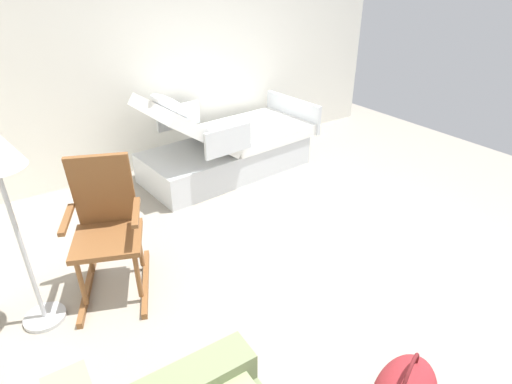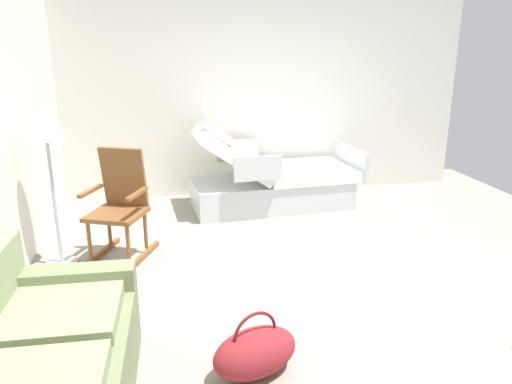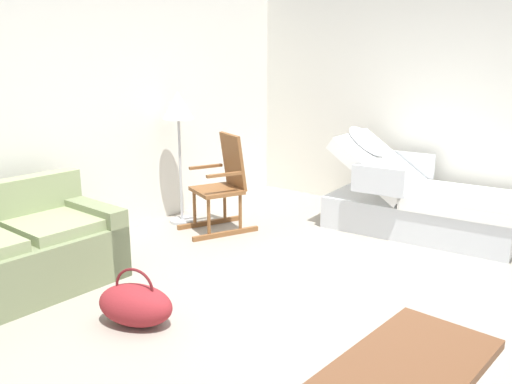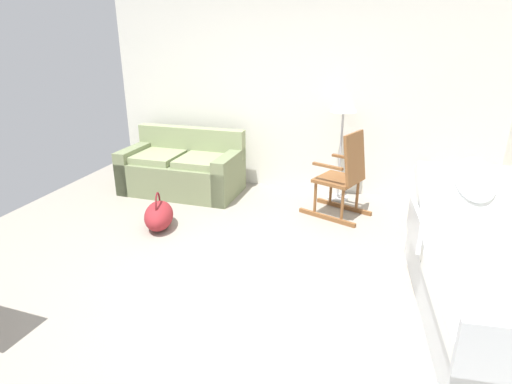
% 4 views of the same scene
% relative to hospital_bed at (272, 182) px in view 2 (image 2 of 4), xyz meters
% --- Properties ---
extents(ground_plane, '(6.56, 6.56, 0.00)m').
position_rel_hospital_bed_xyz_m(ground_plane, '(-1.94, -0.04, -0.31)').
color(ground_plane, gray).
extents(side_wall, '(0.10, 5.45, 2.70)m').
position_rel_hospital_bed_xyz_m(side_wall, '(0.70, -0.04, 1.04)').
color(side_wall, silver).
rests_on(side_wall, ground).
extents(hospital_bed, '(1.13, 2.13, 1.13)m').
position_rel_hospital_bed_xyz_m(hospital_bed, '(0.00, 0.00, 0.00)').
color(hospital_bed, silver).
rests_on(hospital_bed, ground).
extents(couch, '(1.62, 0.89, 0.85)m').
position_rel_hospital_bed_xyz_m(couch, '(-3.46, 1.99, -0.01)').
color(couch, '#737D57').
rests_on(couch, ground).
extents(rocking_chair, '(0.88, 0.73, 1.05)m').
position_rel_hospital_bed_xyz_m(rocking_chair, '(-1.23, 1.74, 0.19)').
color(rocking_chair, brown).
rests_on(rocking_chair, ground).
extents(floor_lamp, '(0.34, 0.34, 1.48)m').
position_rel_hospital_bed_xyz_m(floor_lamp, '(-1.33, 2.29, 0.92)').
color(floor_lamp, '#B2B5BA').
rests_on(floor_lamp, ground).
extents(duffel_bag, '(0.49, 0.64, 0.43)m').
position_rel_hospital_bed_xyz_m(duffel_bag, '(-3.21, 0.80, -0.16)').
color(duffel_bag, maroon).
rests_on(duffel_bag, ground).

